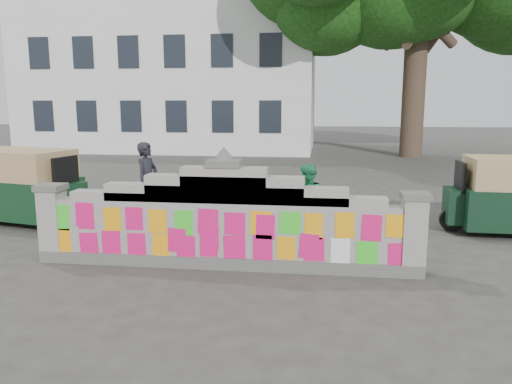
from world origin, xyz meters
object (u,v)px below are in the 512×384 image
pedestrian (307,202)px  rickshaw_left (21,185)px  cyclist_rider (148,194)px  cyclist_bike (149,210)px

pedestrian → rickshaw_left: bearing=-101.0°
pedestrian → cyclist_rider: bearing=-96.9°
cyclist_rider → rickshaw_left: bearing=96.1°
cyclist_bike → rickshaw_left: rickshaw_left is taller
cyclist_rider → rickshaw_left: 3.22m
cyclist_rider → pedestrian: bearing=-75.4°
cyclist_rider → pedestrian: size_ratio=1.09×
cyclist_bike → rickshaw_left: 3.25m
cyclist_bike → cyclist_rider: cyclist_rider is taller
cyclist_bike → cyclist_rider: size_ratio=1.12×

